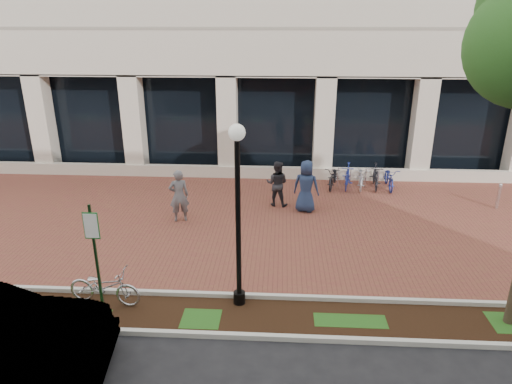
# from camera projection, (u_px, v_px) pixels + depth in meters

# --- Properties ---
(ground) EXTENTS (120.00, 120.00, 0.00)m
(ground) POSITION_uv_depth(u_px,v_px,m) (272.00, 222.00, 15.17)
(ground) COLOR black
(ground) RESTS_ON ground
(brick_plaza) EXTENTS (40.00, 9.00, 0.01)m
(brick_plaza) POSITION_uv_depth(u_px,v_px,m) (272.00, 222.00, 15.17)
(brick_plaza) COLOR brown
(brick_plaza) RESTS_ON ground
(planting_strip) EXTENTS (40.00, 1.50, 0.01)m
(planting_strip) POSITION_uv_depth(u_px,v_px,m) (266.00, 317.00, 10.27)
(planting_strip) COLOR black
(planting_strip) RESTS_ON ground
(curb_plaza_side) EXTENTS (40.00, 0.12, 0.12)m
(curb_plaza_side) POSITION_uv_depth(u_px,v_px,m) (267.00, 296.00, 10.95)
(curb_plaza_side) COLOR beige
(curb_plaza_side) RESTS_ON ground
(curb_street_side) EXTENTS (40.00, 0.12, 0.12)m
(curb_street_side) POSITION_uv_depth(u_px,v_px,m) (264.00, 337.00, 9.55)
(curb_street_side) COLOR beige
(curb_street_side) RESTS_ON ground
(parking_sign) EXTENTS (0.34, 0.07, 2.65)m
(parking_sign) POSITION_uv_depth(u_px,v_px,m) (94.00, 246.00, 9.91)
(parking_sign) COLOR #123217
(parking_sign) RESTS_ON ground
(lamppost) EXTENTS (0.36, 0.36, 4.30)m
(lamppost) POSITION_uv_depth(u_px,v_px,m) (238.00, 208.00, 9.94)
(lamppost) COLOR black
(lamppost) RESTS_ON ground
(locked_bicycle) EXTENTS (1.83, 0.84, 0.93)m
(locked_bicycle) POSITION_uv_depth(u_px,v_px,m) (104.00, 286.00, 10.63)
(locked_bicycle) COLOR #B0B0B4
(locked_bicycle) RESTS_ON ground
(pedestrian_left) EXTENTS (0.74, 0.59, 1.78)m
(pedestrian_left) POSITION_uv_depth(u_px,v_px,m) (179.00, 196.00, 14.95)
(pedestrian_left) COLOR #5D5D62
(pedestrian_left) RESTS_ON ground
(pedestrian_mid) EXTENTS (0.92, 0.78, 1.65)m
(pedestrian_mid) POSITION_uv_depth(u_px,v_px,m) (277.00, 184.00, 16.26)
(pedestrian_mid) COLOR #252529
(pedestrian_mid) RESTS_ON ground
(pedestrian_right) EXTENTS (1.02, 0.79, 1.84)m
(pedestrian_right) POSITION_uv_depth(u_px,v_px,m) (306.00, 186.00, 15.71)
(pedestrian_right) COLOR #1F2D4E
(pedestrian_right) RESTS_ON ground
(bollard) EXTENTS (0.12, 0.12, 0.95)m
(bollard) POSITION_uv_depth(u_px,v_px,m) (499.00, 196.00, 16.07)
(bollard) COLOR silver
(bollard) RESTS_ON ground
(bike_rack_cluster) EXTENTS (3.02, 1.76, 0.97)m
(bike_rack_cluster) POSITION_uv_depth(u_px,v_px,m) (361.00, 177.00, 18.12)
(bike_rack_cluster) COLOR black
(bike_rack_cluster) RESTS_ON ground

